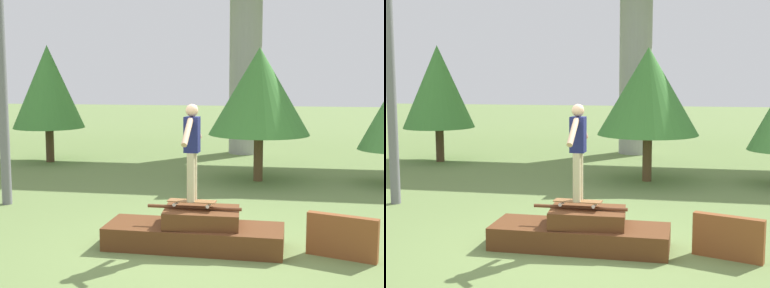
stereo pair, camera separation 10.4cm
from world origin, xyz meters
The scene contains 7 objects.
ground_plane centered at (0.00, 0.00, 0.00)m, with size 80.00×80.00×0.00m, color olive.
scrap_pile centered at (0.02, 0.01, 0.24)m, with size 2.76×0.97×0.66m.
scrap_plank_loose centered at (2.21, -0.11, 0.32)m, with size 1.01×0.47×0.64m.
skateboard centered at (-0.03, -0.02, 0.74)m, with size 0.75×0.24×0.09m.
skater centered at (-0.03, -0.02, 1.60)m, with size 0.23×1.09×1.48m.
tree_behind_right centered at (-5.82, 7.51, 2.32)m, with size 2.18×2.18×3.59m.
tree_mid_back centered at (0.71, 5.55, 2.27)m, with size 2.54×2.54×3.37m.
Camera 1 is at (1.34, -7.92, 2.65)m, focal length 50.00 mm.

